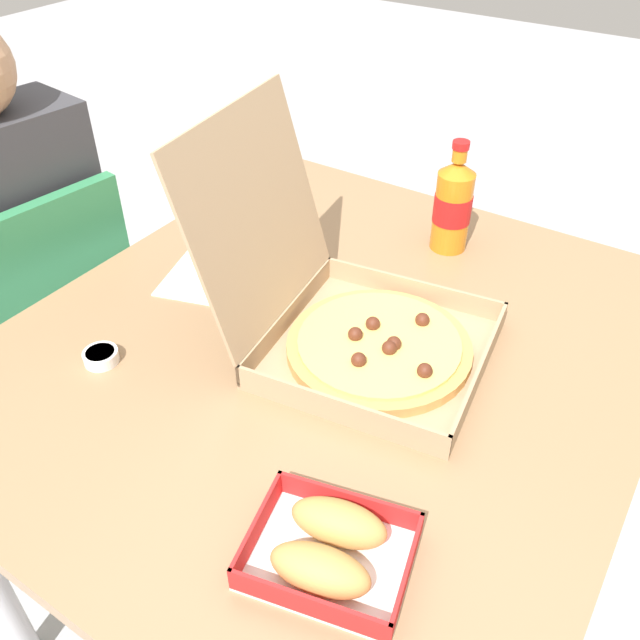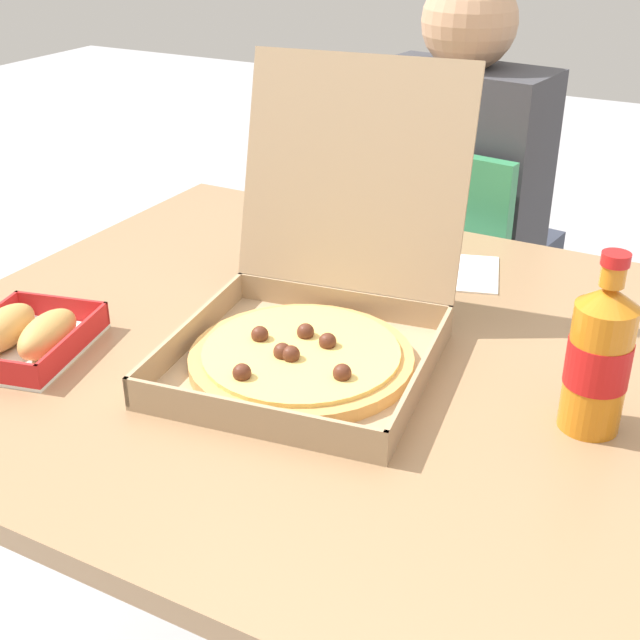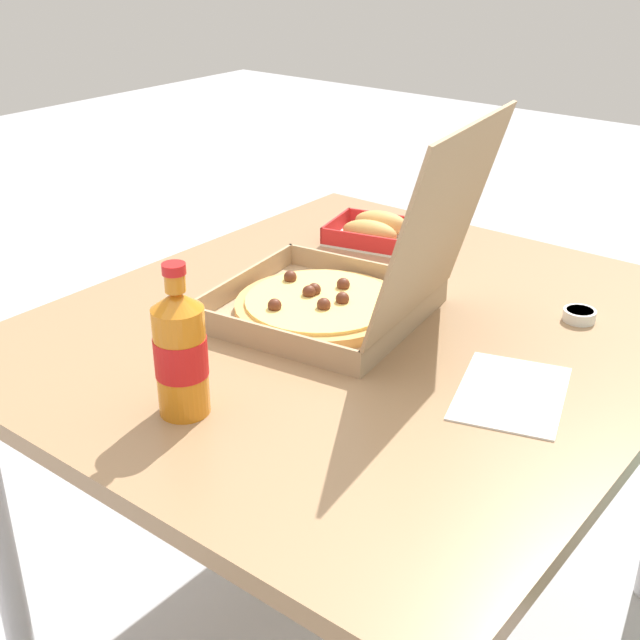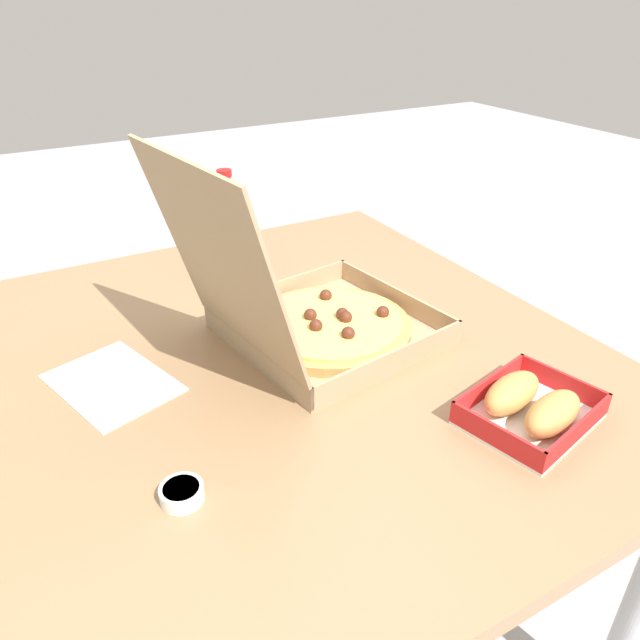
% 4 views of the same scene
% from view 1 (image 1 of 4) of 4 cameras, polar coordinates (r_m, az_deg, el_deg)
% --- Properties ---
extents(ground_plane, '(10.00, 10.00, 0.00)m').
position_cam_1_polar(ground_plane, '(1.67, 0.62, -21.07)').
color(ground_plane, '#B2B2B7').
extents(dining_table, '(1.13, 1.00, 0.72)m').
position_cam_1_polar(dining_table, '(1.17, 0.82, -4.66)').
color(dining_table, '#997551').
rests_on(dining_table, ground_plane).
extents(chair, '(0.45, 0.45, 0.83)m').
position_cam_1_polar(chair, '(1.66, -22.50, -0.40)').
color(chair, '#338451').
rests_on(chair, ground_plane).
extents(diner_person, '(0.38, 0.44, 1.15)m').
position_cam_1_polar(diner_person, '(1.60, -25.31, 6.26)').
color(diner_person, '#333847').
rests_on(diner_person, ground_plane).
extents(pizza_box_open, '(0.39, 0.47, 0.37)m').
position_cam_1_polar(pizza_box_open, '(1.07, 3.28, -0.42)').
color(pizza_box_open, tan).
rests_on(pizza_box_open, dining_table).
extents(bread_side_box, '(0.19, 0.22, 0.06)m').
position_cam_1_polar(bread_side_box, '(0.82, 0.83, -18.85)').
color(bread_side_box, white).
rests_on(bread_side_box, dining_table).
extents(cola_bottle, '(0.07, 0.07, 0.22)m').
position_cam_1_polar(cola_bottle, '(1.34, 11.25, 9.59)').
color(cola_bottle, orange).
rests_on(cola_bottle, dining_table).
extents(paper_menu, '(0.25, 0.21, 0.00)m').
position_cam_1_polar(paper_menu, '(1.30, -9.16, 4.19)').
color(paper_menu, white).
rests_on(paper_menu, dining_table).
extents(dipping_sauce_cup, '(0.06, 0.06, 0.02)m').
position_cam_1_polar(dipping_sauce_cup, '(1.13, -18.16, -2.93)').
color(dipping_sauce_cup, white).
rests_on(dipping_sauce_cup, dining_table).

